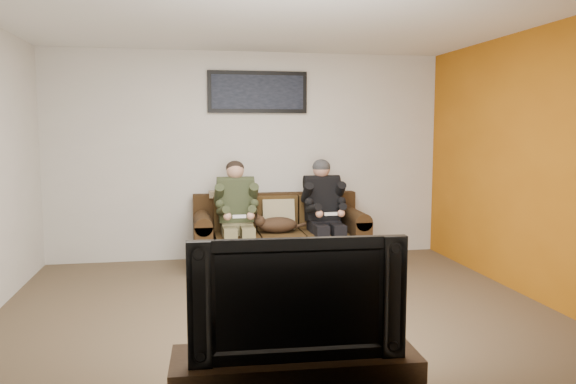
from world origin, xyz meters
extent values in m
plane|color=brown|center=(0.00, 0.00, 0.00)|extent=(5.00, 5.00, 0.00)
plane|color=silver|center=(0.00, 0.00, 2.60)|extent=(5.00, 5.00, 0.00)
plane|color=beige|center=(0.00, 2.25, 1.30)|extent=(5.00, 0.00, 5.00)
plane|color=beige|center=(0.00, -2.25, 1.30)|extent=(5.00, 0.00, 5.00)
plane|color=beige|center=(2.50, 0.00, 1.30)|extent=(0.00, 4.50, 4.50)
plane|color=#B16211|center=(2.49, 0.00, 1.30)|extent=(0.00, 4.50, 4.50)
cube|color=black|center=(0.31, 1.75, 0.14)|extent=(2.05, 0.89, 0.28)
cube|color=black|center=(0.31, 2.10, 0.56)|extent=(2.05, 0.19, 0.56)
cube|color=black|center=(-0.61, 1.75, 0.28)|extent=(0.21, 0.89, 0.56)
cube|color=black|center=(1.23, 1.75, 0.28)|extent=(0.21, 0.89, 0.56)
cylinder|color=black|center=(-0.61, 1.75, 0.56)|extent=(0.21, 0.89, 0.21)
cylinder|color=black|center=(1.23, 1.75, 0.56)|extent=(0.21, 0.89, 0.21)
cube|color=#402B13|center=(-0.22, 1.70, 0.35)|extent=(0.51, 0.56, 0.13)
cube|color=#402B13|center=(-0.22, 1.97, 0.62)|extent=(0.51, 0.13, 0.41)
cube|color=#402B13|center=(0.31, 1.70, 0.35)|extent=(0.51, 0.56, 0.13)
cube|color=#402B13|center=(0.31, 1.97, 0.62)|extent=(0.51, 0.13, 0.41)
cube|color=#402B13|center=(0.84, 1.70, 0.35)|extent=(0.51, 0.56, 0.13)
cube|color=#402B13|center=(0.84, 1.97, 0.62)|extent=(0.51, 0.13, 0.41)
cube|color=tan|center=(0.31, 1.86, 0.60)|extent=(0.39, 0.19, 0.39)
cube|color=#C0B08D|center=(-0.31, 2.08, 0.84)|extent=(0.42, 0.21, 0.07)
cube|color=olive|center=(-0.22, 1.68, 0.48)|extent=(0.36, 0.30, 0.14)
cube|color=#303721|center=(-0.22, 1.78, 0.78)|extent=(0.40, 0.30, 0.53)
cylinder|color=#303721|center=(-0.22, 1.80, 0.99)|extent=(0.44, 0.18, 0.18)
sphere|color=tan|center=(-0.22, 1.82, 1.15)|extent=(0.21, 0.21, 0.21)
cube|color=olive|center=(-0.32, 1.48, 0.47)|extent=(0.15, 0.42, 0.13)
cube|color=olive|center=(-0.12, 1.48, 0.47)|extent=(0.15, 0.42, 0.13)
cube|color=olive|center=(-0.32, 1.28, 0.21)|extent=(0.12, 0.13, 0.41)
cube|color=olive|center=(-0.12, 1.28, 0.21)|extent=(0.12, 0.13, 0.41)
cube|color=black|center=(-0.32, 1.20, 0.04)|extent=(0.11, 0.26, 0.08)
cube|color=black|center=(-0.12, 1.20, 0.04)|extent=(0.11, 0.26, 0.08)
cylinder|color=#303721|center=(-0.42, 1.71, 0.88)|extent=(0.11, 0.30, 0.28)
cylinder|color=#303721|center=(-0.02, 1.71, 0.88)|extent=(0.11, 0.30, 0.28)
cylinder|color=#303721|center=(-0.39, 1.49, 0.72)|extent=(0.14, 0.32, 0.15)
cylinder|color=#303721|center=(-0.05, 1.49, 0.72)|extent=(0.14, 0.32, 0.15)
sphere|color=tan|center=(-0.35, 1.37, 0.67)|extent=(0.09, 0.09, 0.09)
sphere|color=tan|center=(-0.09, 1.37, 0.67)|extent=(0.09, 0.09, 0.09)
cube|color=white|center=(-0.22, 1.35, 0.67)|extent=(0.15, 0.04, 0.03)
ellipsoid|color=black|center=(-0.22, 1.83, 1.18)|extent=(0.22, 0.22, 0.17)
cube|color=black|center=(0.84, 1.68, 0.48)|extent=(0.36, 0.30, 0.14)
cube|color=black|center=(0.84, 1.78, 0.78)|extent=(0.40, 0.30, 0.53)
cylinder|color=black|center=(0.84, 1.80, 0.99)|extent=(0.44, 0.18, 0.18)
sphere|color=#AE7961|center=(0.84, 1.82, 1.15)|extent=(0.21, 0.21, 0.21)
cube|color=black|center=(0.74, 1.48, 0.47)|extent=(0.15, 0.42, 0.13)
cube|color=black|center=(0.94, 1.48, 0.47)|extent=(0.15, 0.42, 0.13)
cube|color=black|center=(0.74, 1.28, 0.21)|extent=(0.12, 0.13, 0.41)
cube|color=black|center=(0.94, 1.28, 0.21)|extent=(0.12, 0.13, 0.41)
cube|color=black|center=(0.74, 1.20, 0.04)|extent=(0.11, 0.26, 0.08)
cube|color=black|center=(0.94, 1.20, 0.04)|extent=(0.11, 0.26, 0.08)
cylinder|color=black|center=(0.64, 1.71, 0.88)|extent=(0.11, 0.30, 0.28)
cylinder|color=black|center=(1.04, 1.71, 0.88)|extent=(0.11, 0.30, 0.28)
cylinder|color=black|center=(0.67, 1.49, 0.72)|extent=(0.14, 0.32, 0.15)
cylinder|color=black|center=(1.01, 1.49, 0.72)|extent=(0.14, 0.32, 0.15)
sphere|color=#AE7961|center=(0.71, 1.37, 0.67)|extent=(0.09, 0.09, 0.09)
sphere|color=#AE7961|center=(0.97, 1.37, 0.67)|extent=(0.09, 0.09, 0.09)
cube|color=white|center=(0.84, 1.35, 0.67)|extent=(0.15, 0.04, 0.03)
ellipsoid|color=black|center=(0.84, 1.82, 1.18)|extent=(0.22, 0.22, 0.19)
ellipsoid|color=#462D1B|center=(0.27, 1.66, 0.51)|extent=(0.47, 0.26, 0.19)
sphere|color=#462D1B|center=(0.05, 1.63, 0.56)|extent=(0.14, 0.14, 0.14)
cone|color=#462D1B|center=(0.03, 1.60, 0.63)|extent=(0.04, 0.04, 0.04)
cone|color=#462D1B|center=(0.03, 1.67, 0.63)|extent=(0.04, 0.04, 0.04)
cylinder|color=#462D1B|center=(0.51, 1.71, 0.47)|extent=(0.26, 0.13, 0.08)
cube|color=black|center=(0.11, 2.22, 2.10)|extent=(1.25, 0.04, 0.52)
cube|color=black|center=(0.11, 2.19, 2.10)|extent=(1.15, 0.01, 0.42)
imported|color=black|center=(-0.22, -1.95, 0.75)|extent=(1.15, 0.20, 0.66)
camera|label=1|loc=(-0.79, -4.84, 1.64)|focal=35.00mm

